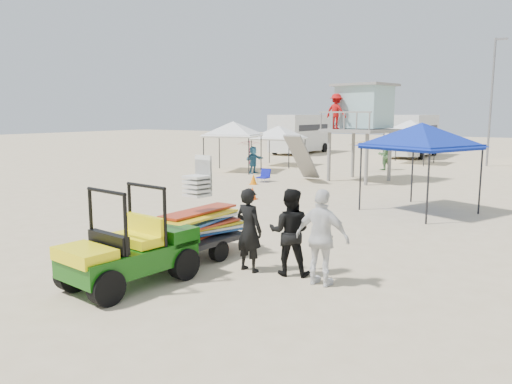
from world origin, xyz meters
The scene contains 20 objects.
ground centered at (0.00, 0.00, 0.00)m, with size 140.00×140.00×0.00m, color beige.
utility_cart centered at (0.26, -1.36, 0.90)m, with size 1.58×2.67×1.92m.
surf_trailer centered at (0.27, 0.97, 0.86)m, with size 1.48×2.40×2.12m.
man_left centered at (1.78, 0.67, 0.90)m, with size 0.66×0.43×1.80m, color black.
man_mid centered at (2.63, 0.92, 0.91)m, with size 0.89×0.69×1.83m, color black.
man_right centered at (3.48, 0.67, 0.96)m, with size 1.12×0.47×1.91m, color silver.
lifeguard_tower centered at (-1.51, 15.90, 3.49)m, with size 3.47×3.47×4.69m.
canopy_blue centered at (3.17, 9.23, 2.91)m, with size 3.87×3.87×3.46m.
canopy_white_a centered at (-9.16, 15.89, 2.76)m, with size 3.51×3.51×3.31m.
canopy_white_b centered at (-8.57, 20.21, 2.43)m, with size 2.99×2.99×2.98m.
canopy_white_c centered at (-1.73, 26.06, 2.79)m, with size 2.88×2.88×3.34m.
umbrella_a centered at (-10.77, 20.06, 0.80)m, with size 1.74×1.77×1.60m, color #AB1232.
umbrella_b centered at (-2.50, 19.69, 0.94)m, with size 2.04×2.08×1.87m, color orange.
cone_near centered at (-5.22, 11.89, 0.25)m, with size 0.34×0.34×0.50m, color orange.
cone_far centered at (-3.00, 8.32, 0.25)m, with size 0.34×0.34×0.50m, color #FF4908.
beach_chair_a centered at (-5.30, 13.01, 0.31)m, with size 0.57×0.61×0.64m.
rv_far_left centered at (-12.00, 29.99, 1.80)m, with size 2.64×6.80×3.25m.
rv_mid_left centered at (-3.00, 31.49, 1.80)m, with size 2.65×6.50×3.25m.
light_pole_left centered at (3.00, 27.00, 4.00)m, with size 0.14×0.14×8.00m, color slate.
distant_beachgoers centered at (-0.07, 19.46, 0.85)m, with size 17.84×15.90×1.85m.
Camera 1 is at (7.42, -8.02, 3.35)m, focal length 35.00 mm.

